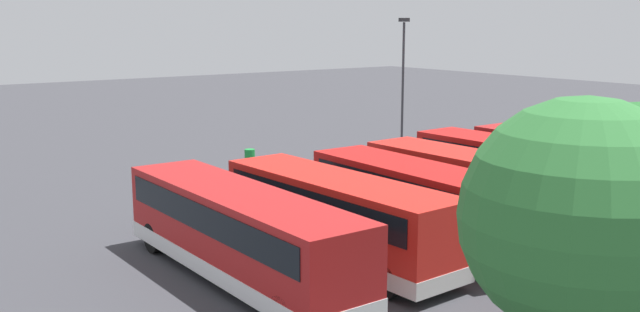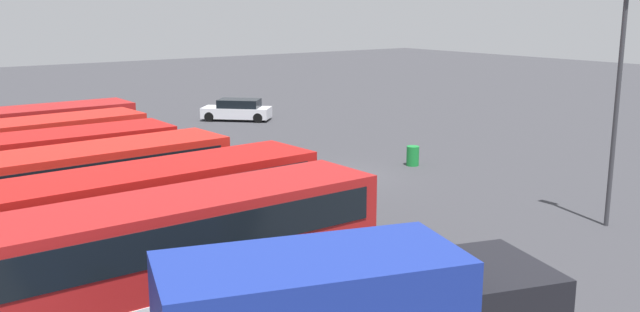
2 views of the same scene
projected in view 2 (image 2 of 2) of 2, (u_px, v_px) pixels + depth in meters
ground_plane at (334, 176)px, 31.72m from camera, size 140.00×140.00×0.00m
bus_single_deck_near_end at (163, 252)px, 17.20m from camera, size 2.76×11.91×2.95m
bus_single_deck_second at (134, 215)px, 20.24m from camera, size 3.10×11.74×2.95m
bus_single_deck_third at (62, 191)px, 22.85m from camera, size 3.10×11.56×2.95m
bus_single_deck_fourth at (36, 171)px, 25.67m from camera, size 2.64×10.29×2.95m
bus_single_deck_fifth at (22, 153)px, 28.75m from camera, size 3.08×10.22×2.95m
bus_single_deck_sixth at (8, 139)px, 31.85m from camera, size 2.66×11.45×2.95m
car_hatchback_silver at (237, 110)px, 46.92m from camera, size 4.46×4.48×1.43m
lamp_post_tall at (619, 86)px, 23.51m from camera, size 0.70×0.30×8.46m
waste_bin_yellow at (413, 156)px, 33.65m from camera, size 0.60×0.60×0.95m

